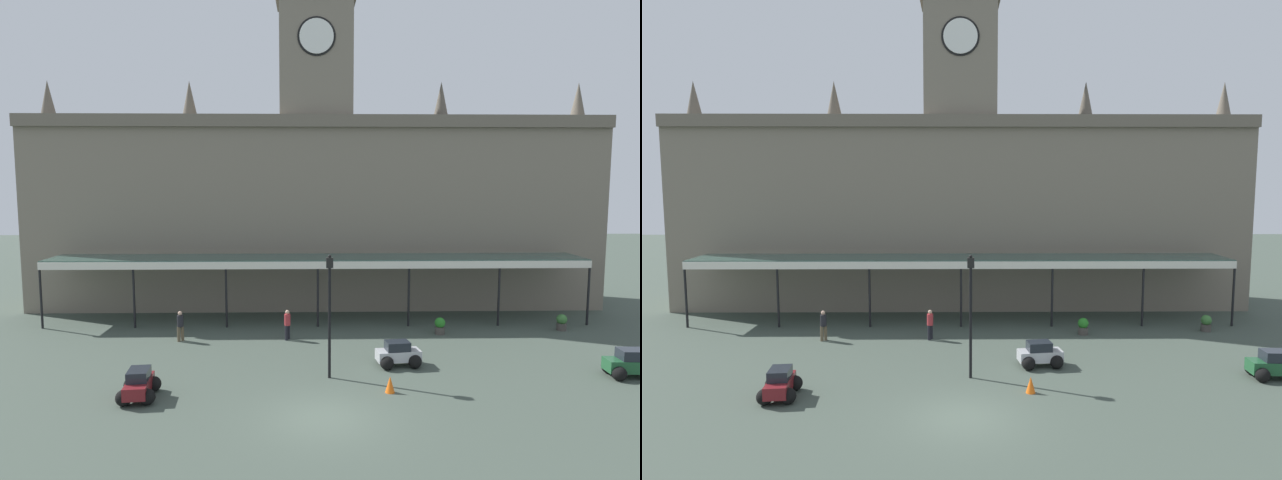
{
  "view_description": "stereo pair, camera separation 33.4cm",
  "coord_description": "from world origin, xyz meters",
  "views": [
    {
      "loc": [
        -0.6,
        -18.88,
        8.63
      ],
      "look_at": [
        0.0,
        7.02,
        5.84
      ],
      "focal_mm": 30.09,
      "sensor_mm": 36.0,
      "label": 1
    },
    {
      "loc": [
        -0.27,
        -18.89,
        8.63
      ],
      "look_at": [
        0.0,
        7.02,
        5.84
      ],
      "focal_mm": 30.09,
      "sensor_mm": 36.0,
      "label": 2
    }
  ],
  "objects": [
    {
      "name": "traffic_cone",
      "position": [
        2.78,
        2.35,
        0.35
      ],
      "size": [
        0.4,
        0.4,
        0.69
      ],
      "primitive_type": "cone",
      "color": "orange",
      "rests_on": "ground"
    },
    {
      "name": "station_building",
      "position": [
        0.0,
        19.01,
        7.33
      ],
      "size": [
        38.75,
        5.89,
        21.99
      ],
      "color": "slate",
      "rests_on": "ground"
    },
    {
      "name": "car_silver_sedan",
      "position": [
        3.66,
        5.57,
        0.5
      ],
      "size": [
        2.15,
        1.69,
        1.19
      ],
      "color": "#B2B5BA",
      "rests_on": "ground"
    },
    {
      "name": "planter_forecourt_centre",
      "position": [
        6.94,
        10.83,
        0.49
      ],
      "size": [
        0.6,
        0.6,
        0.96
      ],
      "color": "#47423D",
      "rests_on": "ground"
    },
    {
      "name": "entrance_canopy",
      "position": [
        0.0,
        13.84,
        3.89
      ],
      "size": [
        32.88,
        3.26,
        4.04
      ],
      "color": "#38564C",
      "rests_on": "ground"
    },
    {
      "name": "pedestrian_crossing_forecourt",
      "position": [
        -7.55,
        9.79,
        0.91
      ],
      "size": [
        0.34,
        0.34,
        1.67
      ],
      "color": "brown",
      "rests_on": "ground"
    },
    {
      "name": "pedestrian_near_entrance",
      "position": [
        -1.73,
        9.92,
        0.91
      ],
      "size": [
        0.34,
        0.36,
        1.67
      ],
      "color": "black",
      "rests_on": "ground"
    },
    {
      "name": "car_green_estate",
      "position": [
        13.84,
        3.85,
        0.56
      ],
      "size": [
        2.3,
        1.63,
        1.27
      ],
      "color": "#1E512D",
      "rests_on": "ground"
    },
    {
      "name": "ground_plane",
      "position": [
        0.0,
        0.0,
        0.0
      ],
      "size": [
        140.0,
        140.0,
        0.0
      ],
      "primitive_type": "plane",
      "color": "#404C42"
    },
    {
      "name": "planter_near_kerb",
      "position": [
        14.27,
        11.44,
        0.49
      ],
      "size": [
        0.6,
        0.6,
        0.96
      ],
      "color": "#47423D",
      "rests_on": "ground"
    },
    {
      "name": "car_maroon_sedan",
      "position": [
        -7.38,
        1.98,
        0.5
      ],
      "size": [
        1.65,
        2.13,
        1.19
      ],
      "color": "maroon",
      "rests_on": "ground"
    },
    {
      "name": "victorian_lamppost",
      "position": [
        0.35,
        4.08,
        3.38
      ],
      "size": [
        0.3,
        0.3,
        5.52
      ],
      "color": "black",
      "rests_on": "ground"
    }
  ]
}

